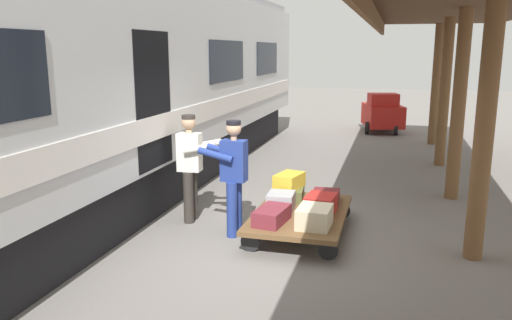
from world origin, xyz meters
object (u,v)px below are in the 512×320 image
(suitcase_maroon_trunk, at_px, (326,197))
(porter_by_door, at_px, (191,164))
(porter_in_overalls, at_px, (233,174))
(suitcase_olive_duffel, at_px, (289,193))
(baggage_tug, at_px, (383,113))
(suitcase_red_plastic, at_px, (321,204))
(suitcase_gray_aluminum, at_px, (281,202))
(suitcase_yellow_case, at_px, (289,181))
(suitcase_burgundy_valise, at_px, (272,215))
(luggage_cart, at_px, (300,215))
(train_car, at_px, (65,91))
(suitcase_cream_canvas, at_px, (314,217))

(suitcase_maroon_trunk, relative_size, porter_by_door, 0.29)
(porter_in_overalls, bearing_deg, suitcase_olive_duffel, -126.76)
(porter_in_overalls, height_order, baggage_tug, porter_in_overalls)
(suitcase_red_plastic, distance_m, suitcase_olive_duffel, 0.83)
(suitcase_gray_aluminum, bearing_deg, suitcase_red_plastic, 180.00)
(suitcase_maroon_trunk, relative_size, suitcase_yellow_case, 0.93)
(suitcase_red_plastic, bearing_deg, porter_in_overalls, 13.17)
(suitcase_red_plastic, bearing_deg, suitcase_burgundy_valise, 44.66)
(suitcase_maroon_trunk, xyz_separation_m, suitcase_yellow_case, (0.59, 0.01, 0.22))
(suitcase_gray_aluminum, xyz_separation_m, baggage_tug, (-1.19, -10.10, 0.16))
(porter_in_overalls, xyz_separation_m, baggage_tug, (-1.85, -10.39, -0.30))
(suitcase_red_plastic, bearing_deg, suitcase_yellow_case, -44.26)
(suitcase_burgundy_valise, height_order, suitcase_yellow_case, suitcase_yellow_case)
(luggage_cart, distance_m, suitcase_burgundy_valise, 0.67)
(porter_by_door, height_order, baggage_tug, porter_by_door)
(train_car, distance_m, suitcase_red_plastic, 4.27)
(suitcase_maroon_trunk, bearing_deg, train_car, 12.56)
(suitcase_yellow_case, xyz_separation_m, porter_by_door, (1.48, 0.45, 0.28))
(suitcase_maroon_trunk, xyz_separation_m, suitcase_olive_duffel, (0.59, -0.00, 0.01))
(suitcase_yellow_case, bearing_deg, baggage_tug, -97.10)
(suitcase_olive_duffel, bearing_deg, porter_by_door, 17.51)
(suitcase_yellow_case, bearing_deg, suitcase_cream_canvas, 116.91)
(luggage_cart, bearing_deg, porter_in_overalls, 17.06)
(train_car, distance_m, suitcase_yellow_case, 3.75)
(luggage_cart, distance_m, suitcase_cream_canvas, 0.68)
(suitcase_gray_aluminum, bearing_deg, baggage_tug, -96.72)
(train_car, height_order, suitcase_red_plastic, train_car)
(suitcase_gray_aluminum, bearing_deg, suitcase_burgundy_valise, 90.00)
(suitcase_red_plastic, height_order, porter_by_door, porter_by_door)
(luggage_cart, bearing_deg, suitcase_red_plastic, 180.00)
(suitcase_cream_canvas, bearing_deg, suitcase_olive_duffel, -63.16)
(suitcase_yellow_case, height_order, baggage_tug, baggage_tug)
(suitcase_yellow_case, height_order, porter_by_door, porter_by_door)
(porter_in_overalls, xyz_separation_m, porter_by_door, (0.82, -0.41, 0.00))
(luggage_cart, bearing_deg, baggage_tug, -95.06)
(suitcase_olive_duffel, bearing_deg, train_car, 14.68)
(luggage_cart, distance_m, suitcase_gray_aluminum, 0.35)
(train_car, relative_size, suitcase_gray_aluminum, 44.31)
(suitcase_olive_duffel, distance_m, porter_in_overalls, 1.20)
(porter_in_overalls, bearing_deg, suitcase_gray_aluminum, -155.99)
(baggage_tug, bearing_deg, train_car, 66.36)
(porter_in_overalls, bearing_deg, suitcase_yellow_case, -127.35)
(suitcase_yellow_case, bearing_deg, porter_by_door, 17.01)
(suitcase_red_plastic, bearing_deg, suitcase_cream_canvas, 90.00)
(suitcase_cream_canvas, distance_m, suitcase_yellow_case, 1.31)
(train_car, relative_size, luggage_cart, 9.17)
(suitcase_burgundy_valise, distance_m, porter_in_overalls, 0.86)
(train_car, distance_m, suitcase_maroon_trunk, 4.37)
(suitcase_red_plastic, xyz_separation_m, porter_in_overalls, (1.25, 0.29, 0.45))
(luggage_cart, height_order, suitcase_cream_canvas, suitcase_cream_canvas)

